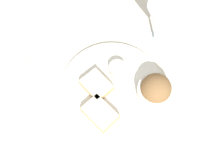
{
  "coord_description": "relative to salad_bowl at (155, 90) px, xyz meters",
  "views": [
    {
      "loc": [
        0.24,
        -0.26,
        0.83
      ],
      "look_at": [
        0.0,
        0.0,
        0.03
      ],
      "focal_mm": 45.0,
      "sensor_mm": 36.0,
      "label": 1
    }
  ],
  "objects": [
    {
      "name": "cheese_toast_near",
      "position": [
        -0.08,
        -0.16,
        -0.02
      ],
      "size": [
        0.1,
        0.07,
        0.03
      ],
      "color": "tan",
      "rests_on": "dinner_plate"
    },
    {
      "name": "salad_bowl",
      "position": [
        0.0,
        0.0,
        0.0
      ],
      "size": [
        0.11,
        0.11,
        0.09
      ],
      "color": "silver",
      "rests_on": "dinner_plate"
    },
    {
      "name": "sauce_ramekin",
      "position": [
        -0.14,
        -0.02,
        -0.02
      ],
      "size": [
        0.06,
        0.06,
        0.03
      ],
      "color": "beige",
      "rests_on": "dinner_plate"
    },
    {
      "name": "fork",
      "position": [
        -0.38,
        -0.19,
        -0.05
      ],
      "size": [
        0.17,
        0.08,
        0.01
      ],
      "color": "silver",
      "rests_on": "ground_plane"
    },
    {
      "name": "dinner_plate",
      "position": [
        -0.11,
        -0.07,
        -0.04
      ],
      "size": [
        0.33,
        0.33,
        0.01
      ],
      "color": "silver",
      "rests_on": "ground_plane"
    },
    {
      "name": "wine_glass",
      "position": [
        -0.13,
        0.16,
        0.07
      ],
      "size": [
        0.09,
        0.09,
        0.18
      ],
      "color": "silver",
      "rests_on": "ground_plane"
    },
    {
      "name": "ground_plane",
      "position": [
        -0.11,
        -0.07,
        -0.05
      ],
      "size": [
        4.0,
        4.0,
        0.0
      ],
      "primitive_type": "plane",
      "color": "beige"
    },
    {
      "name": "cheese_toast_far",
      "position": [
        -0.15,
        -0.1,
        -0.02
      ],
      "size": [
        0.1,
        0.08,
        0.03
      ],
      "color": "tan",
      "rests_on": "dinner_plate"
    }
  ]
}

